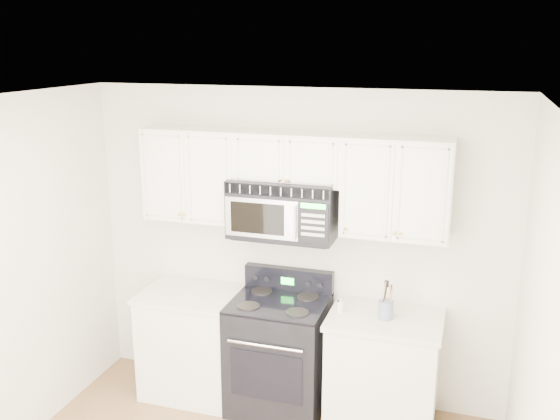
% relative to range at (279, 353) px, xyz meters
% --- Properties ---
extents(room, '(3.51, 3.51, 2.61)m').
position_rel_range_xyz_m(room, '(0.05, -1.43, 0.82)').
color(room, brown).
rests_on(room, ground).
extents(base_cabinet_left, '(0.86, 0.65, 0.92)m').
position_rel_range_xyz_m(base_cabinet_left, '(-0.75, 0.01, -0.06)').
color(base_cabinet_left, silver).
rests_on(base_cabinet_left, ground).
extents(base_cabinet_right, '(0.86, 0.65, 0.92)m').
position_rel_range_xyz_m(base_cabinet_right, '(0.85, 0.01, -0.06)').
color(base_cabinet_right, silver).
rests_on(base_cabinet_right, ground).
extents(range, '(0.76, 0.69, 1.12)m').
position_rel_range_xyz_m(range, '(0.00, 0.00, 0.00)').
color(range, black).
rests_on(range, ground).
extents(upper_cabinets, '(2.44, 0.37, 0.75)m').
position_rel_range_xyz_m(upper_cabinets, '(0.05, 0.15, 1.45)').
color(upper_cabinets, silver).
rests_on(upper_cabinets, ground).
extents(microwave, '(0.83, 0.47, 0.46)m').
position_rel_range_xyz_m(microwave, '(0.01, 0.10, 1.20)').
color(microwave, black).
rests_on(microwave, ground).
extents(utensil_crock, '(0.11, 0.11, 0.31)m').
position_rel_range_xyz_m(utensil_crock, '(0.85, -0.03, 0.52)').
color(utensil_crock, slate).
rests_on(utensil_crock, base_cabinet_right).
extents(shaker_salt, '(0.05, 0.05, 0.11)m').
position_rel_range_xyz_m(shaker_salt, '(0.50, -0.02, 0.49)').
color(shaker_salt, silver).
rests_on(shaker_salt, base_cabinet_right).
extents(shaker_pepper, '(0.05, 0.05, 0.11)m').
position_rel_range_xyz_m(shaker_pepper, '(0.51, -0.01, 0.49)').
color(shaker_pepper, silver).
rests_on(shaker_pepper, base_cabinet_right).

